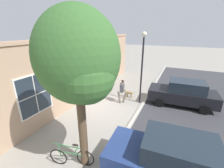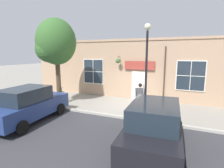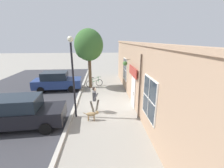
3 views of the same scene
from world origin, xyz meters
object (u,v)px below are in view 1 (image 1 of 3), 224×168
leaning_bicycle (72,157)px  parked_car_mid_block (183,93)px  pedestrian_walking (122,89)px  parked_car_nearest_curb (173,161)px  dog_on_leash (128,92)px  street_lamp (142,59)px  street_tree_by_curb (79,61)px

leaning_bicycle → parked_car_mid_block: 8.04m
pedestrian_walking → parked_car_nearest_curb: bearing=-52.5°
pedestrian_walking → parked_car_nearest_curb: (3.67, -4.78, -0.15)m
dog_on_leash → parked_car_mid_block: parked_car_mid_block is taller
leaning_bicycle → parked_car_nearest_curb: 3.60m
pedestrian_walking → dog_on_leash: pedestrian_walking is taller
pedestrian_walking → street_lamp: bearing=25.8°
pedestrian_walking → street_lamp: 2.47m
dog_on_leash → parked_car_nearest_curb: size_ratio=0.22×
dog_on_leash → street_tree_by_curb: 7.47m
dog_on_leash → street_lamp: bearing=-26.7°
pedestrian_walking → street_tree_by_curb: bearing=-82.6°
leaning_bicycle → street_lamp: (0.93, 6.23, 2.77)m
parked_car_nearest_curb → street_tree_by_curb: bearing=-167.6°
pedestrian_walking → leaning_bicycle: (0.22, -5.67, -0.65)m
parked_car_nearest_curb → leaning_bicycle: bearing=-165.5°
parked_car_mid_block → parked_car_nearest_curb: bearing=-91.6°
leaning_bicycle → street_tree_by_curb: bearing=26.4°
parked_car_nearest_curb → parked_car_mid_block: (0.17, 6.26, 0.00)m
pedestrian_walking → parked_car_mid_block: 4.12m
dog_on_leash → parked_car_mid_block: (3.73, 0.41, 0.48)m
street_tree_by_curb → leaning_bicycle: (-0.49, -0.24, -3.63)m
pedestrian_walking → dog_on_leash: (0.12, 1.07, -0.63)m
parked_car_nearest_curb → parked_car_mid_block: same height
parked_car_mid_block → leaning_bicycle: bearing=-116.9°
parked_car_nearest_curb → parked_car_mid_block: bearing=88.4°
leaning_bicycle → parked_car_mid_block: parked_car_mid_block is taller
dog_on_leash → parked_car_nearest_curb: (3.55, -5.85, 0.48)m
pedestrian_walking → leaning_bicycle: pedestrian_walking is taller
pedestrian_walking → street_tree_by_curb: size_ratio=0.31×
pedestrian_walking → leaning_bicycle: 5.72m
leaning_bicycle → parked_car_nearest_curb: bearing=14.5°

